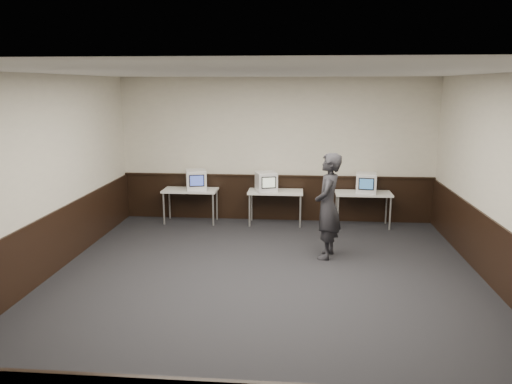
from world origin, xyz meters
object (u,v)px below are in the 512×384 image
(desk_center, at_px, (275,194))
(desk_right, at_px, (363,196))
(emac_left, at_px, (196,180))
(person, at_px, (328,206))
(emac_right, at_px, (366,183))
(emac_center, at_px, (266,182))
(desk_left, at_px, (190,192))

(desk_center, bearing_deg, desk_right, 0.00)
(emac_left, bearing_deg, person, -52.02)
(person, bearing_deg, desk_center, -141.62)
(emac_left, xyz_separation_m, person, (2.78, -2.11, -0.03))
(desk_center, height_order, emac_right, emac_right)
(desk_center, height_order, emac_center, emac_center)
(desk_right, height_order, emac_right, emac_right)
(emac_left, relative_size, person, 0.30)
(emac_left, bearing_deg, desk_right, -15.06)
(desk_left, distance_m, desk_right, 3.80)
(desk_right, distance_m, person, 2.29)
(desk_center, distance_m, person, 2.34)
(desk_left, distance_m, emac_left, 0.32)
(desk_center, xyz_separation_m, desk_right, (1.90, 0.00, 0.00))
(desk_right, relative_size, emac_left, 2.16)
(desk_left, bearing_deg, desk_center, 0.00)
(desk_right, bearing_deg, desk_left, 180.00)
(desk_right, xyz_separation_m, emac_center, (-2.10, -0.03, 0.28))
(emac_left, xyz_separation_m, emac_center, (1.56, -0.05, -0.01))
(desk_left, height_order, emac_right, emac_right)
(emac_left, distance_m, emac_center, 1.56)
(desk_center, height_order, emac_left, emac_left)
(emac_right, bearing_deg, desk_right, 163.52)
(emac_center, height_order, person, person)
(person, bearing_deg, emac_center, -136.88)
(emac_left, bearing_deg, desk_center, -15.26)
(emac_right, distance_m, person, 2.27)
(desk_left, height_order, emac_left, emac_left)
(desk_left, height_order, emac_center, emac_center)
(desk_left, distance_m, emac_center, 1.72)
(desk_left, bearing_deg, emac_left, 4.85)
(emac_left, relative_size, emac_center, 1.01)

